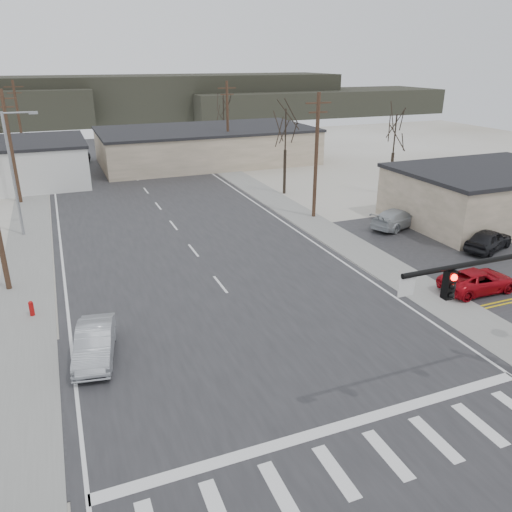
{
  "coord_description": "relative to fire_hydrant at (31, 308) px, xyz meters",
  "views": [
    {
      "loc": [
        -7.99,
        -17.49,
        12.44
      ],
      "look_at": [
        1.23,
        5.45,
        2.6
      ],
      "focal_mm": 35.0,
      "sensor_mm": 36.0,
      "label": 1
    }
  ],
  "objects": [
    {
      "name": "streetlight_main",
      "position": [
        -0.6,
        14.0,
        4.64
      ],
      "size": [
        2.4,
        0.25,
        9.0
      ],
      "color": "gray",
      "rests_on": "ground"
    },
    {
      "name": "car_far_a",
      "position": [
        14.37,
        40.18,
        0.4
      ],
      "size": [
        2.9,
        5.78,
        1.61
      ],
      "primitive_type": "imported",
      "rotation": [
        0.0,
        0.0,
        3.26
      ],
      "color": "black",
      "rests_on": "main_road"
    },
    {
      "name": "upole_left_c",
      "position": [
        -1.3,
        24.0,
        4.77
      ],
      "size": [
        2.2,
        0.3,
        10.0
      ],
      "color": "#422D1E",
      "rests_on": "ground"
    },
    {
      "name": "car_parked_silver",
      "position": [
        26.35,
        5.0,
        0.31
      ],
      "size": [
        5.42,
        3.68,
        1.46
      ],
      "primitive_type": "imported",
      "rotation": [
        0.0,
        0.0,
        1.93
      ],
      "color": "#A4AAAF",
      "rests_on": "parking_lot"
    },
    {
      "name": "building_right_far",
      "position": [
        20.2,
        36.0,
        1.7
      ],
      "size": [
        26.3,
        14.3,
        4.3
      ],
      "color": "beige",
      "rests_on": "ground"
    },
    {
      "name": "hill_center",
      "position": [
        25.2,
        88.0,
        4.05
      ],
      "size": [
        80.0,
        18.0,
        9.0
      ],
      "primitive_type": "cube",
      "color": "#333026",
      "rests_on": "ground"
    },
    {
      "name": "parking_lot",
      "position": [
        30.2,
        -2.0,
        -0.44
      ],
      "size": [
        18.0,
        20.0,
        0.03
      ],
      "primitive_type": "cube",
      "color": "#262629",
      "rests_on": "ground"
    },
    {
      "name": "cross_road",
      "position": [
        10.2,
        -8.0,
        -0.43
      ],
      "size": [
        90.0,
        10.0,
        0.04
      ],
      "primitive_type": "cube",
      "color": "#262629",
      "rests_on": "ground"
    },
    {
      "name": "tree_lot",
      "position": [
        32.2,
        14.0,
        5.13
      ],
      "size": [
        3.52,
        3.52,
        7.84
      ],
      "color": "#2C231B",
      "rests_on": "ground"
    },
    {
      "name": "sidewalk_left",
      "position": [
        -0.4,
        12.0,
        -0.42
      ],
      "size": [
        3.0,
        90.0,
        0.06
      ],
      "primitive_type": "cube",
      "color": "gray",
      "rests_on": "ground"
    },
    {
      "name": "fire_hydrant",
      "position": [
        0.0,
        0.0,
        0.0
      ],
      "size": [
        0.24,
        0.24,
        0.87
      ],
      "color": "#A50C0C",
      "rests_on": "ground"
    },
    {
      "name": "hill_right",
      "position": [
        60.2,
        82.0,
        2.3
      ],
      "size": [
        60.0,
        18.0,
        5.5
      ],
      "primitive_type": "cube",
      "color": "#333026",
      "rests_on": "ground"
    },
    {
      "name": "sedan_crossing",
      "position": [
        2.7,
        -5.26,
        0.32
      ],
      "size": [
        2.29,
        4.61,
        1.45
      ],
      "primitive_type": "imported",
      "rotation": [
        0.0,
        0.0,
        -0.18
      ],
      "color": "gray",
      "rests_on": "main_road"
    },
    {
      "name": "car_parked_dark_b",
      "position": [
        31.95,
        0.76,
        0.31
      ],
      "size": [
        4.7,
        2.95,
        1.46
      ],
      "primitive_type": "imported",
      "rotation": [
        0.0,
        0.0,
        1.91
      ],
      "color": "black",
      "rests_on": "parking_lot"
    },
    {
      "name": "sidewalk_right",
      "position": [
        20.8,
        12.0,
        -0.42
      ],
      "size": [
        3.0,
        90.0,
        0.06
      ],
      "primitive_type": "cube",
      "color": "gray",
      "rests_on": "ground"
    },
    {
      "name": "building_lot",
      "position": [
        34.2,
        4.0,
        1.71
      ],
      "size": [
        14.3,
        10.3,
        4.3
      ],
      "color": "beige",
      "rests_on": "ground"
    },
    {
      "name": "ground",
      "position": [
        10.2,
        -8.0,
        -0.45
      ],
      "size": [
        140.0,
        140.0,
        0.0
      ],
      "primitive_type": "plane",
      "color": "white",
      "rests_on": "ground"
    },
    {
      "name": "upole_left_d",
      "position": [
        -1.3,
        44.0,
        4.77
      ],
      "size": [
        2.2,
        0.3,
        10.0
      ],
      "color": "#422D1E",
      "rests_on": "ground"
    },
    {
      "name": "car_parked_red",
      "position": [
        23.55,
        -6.29,
        0.22
      ],
      "size": [
        4.63,
        2.22,
        1.27
      ],
      "primitive_type": "imported",
      "rotation": [
        0.0,
        0.0,
        1.55
      ],
      "color": "#A30812",
      "rests_on": "parking_lot"
    },
    {
      "name": "upole_right_a",
      "position": [
        21.7,
        10.0,
        4.77
      ],
      "size": [
        2.2,
        0.3,
        10.0
      ],
      "color": "#422D1E",
      "rests_on": "ground"
    },
    {
      "name": "tree_right_mid",
      "position": [
        22.7,
        18.0,
        5.48
      ],
      "size": [
        3.74,
        3.74,
        8.33
      ],
      "color": "#2C231B",
      "rests_on": "ground"
    },
    {
      "name": "upole_right_b",
      "position": [
        21.7,
        32.0,
        4.77
      ],
      "size": [
        2.2,
        0.3,
        10.0
      ],
      "color": "#422D1E",
      "rests_on": "ground"
    },
    {
      "name": "tree_right_far",
      "position": [
        25.2,
        44.0,
        5.13
      ],
      "size": [
        3.52,
        3.52,
        7.84
      ],
      "color": "#2C231B",
      "rests_on": "ground"
    },
    {
      "name": "car_far_b",
      "position": [
        4.81,
        40.52,
        0.38
      ],
      "size": [
        3.58,
        5.0,
        1.58
      ],
      "primitive_type": "imported",
      "rotation": [
        0.0,
        0.0,
        -0.41
      ],
      "color": "black",
      "rests_on": "main_road"
    },
    {
      "name": "main_road",
      "position": [
        10.2,
        7.0,
        -0.43
      ],
      "size": [
        18.0,
        110.0,
        0.05
      ],
      "primitive_type": "cube",
      "color": "#262629",
      "rests_on": "ground"
    },
    {
      "name": "car_parked_dark_a",
      "position": [
        29.15,
        -1.5,
        0.33
      ],
      "size": [
        4.72,
        3.17,
        1.49
      ],
      "primitive_type": "imported",
      "rotation": [
        0.0,
        0.0,
        1.92
      ],
      "color": "black",
      "rests_on": "parking_lot"
    }
  ]
}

